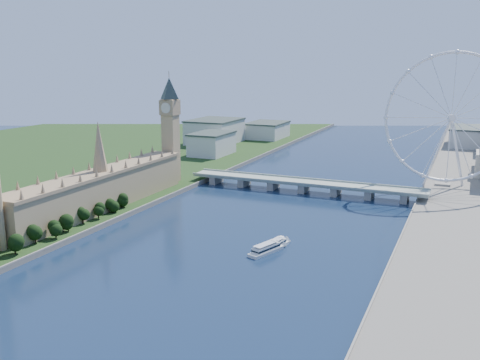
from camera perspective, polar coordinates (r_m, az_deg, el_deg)
The scene contains 9 objects.
ground at distance 244.58m, azimuth -15.05°, elevation -16.77°, with size 2000.00×2000.00×0.00m, color #1A2A49.
tree_row at distance 362.59m, azimuth -21.94°, elevation -5.91°, with size 8.98×216.98×20.70m.
parliament_range at distance 438.30m, azimuth -14.55°, elevation -0.98°, with size 24.00×200.00×70.00m.
big_ben at distance 518.30m, azimuth -7.47°, elevation 6.76°, with size 20.02×20.02×110.00m.
westminster_bridge at distance 496.63m, azimuth 6.85°, elevation -0.49°, with size 220.00×22.00×9.50m.
london_eye at distance 521.74m, azimuth 21.63°, elevation 6.13°, with size 113.60×39.12×124.30m.
city_skyline at distance 737.64m, azimuth 15.71°, elevation 4.22°, with size 505.00×280.00×32.00m.
tour_boat_near at distance 348.65m, azimuth 3.76°, elevation -7.26°, with size 6.93×27.27×6.00m, color white, non-canonical shape.
tour_boat_far at distance 339.88m, azimuth 2.78°, elevation -7.78°, with size 7.72×30.18×6.67m, color silver, non-canonical shape.
Camera 1 is at (137.90, -163.90, 118.08)m, focal length 40.00 mm.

